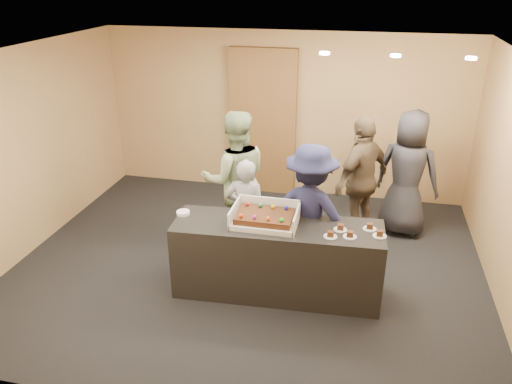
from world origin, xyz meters
TOP-DOWN VIEW (x-y plane):
  - room at (0.00, 0.00)m, footprint 6.04×6.00m
  - serving_counter at (0.47, -0.51)m, footprint 2.43×0.83m
  - storage_cabinet at (-0.33, 2.41)m, footprint 1.11×0.15m
  - cake_box at (0.32, -0.48)m, footprint 0.74×0.51m
  - sheet_cake at (0.32, -0.51)m, footprint 0.64×0.44m
  - plate_stack at (-0.68, -0.48)m, footprint 0.16×0.16m
  - slice_a at (1.08, -0.65)m, footprint 0.15×0.15m
  - slice_b at (1.17, -0.46)m, footprint 0.15×0.15m
  - slice_c at (1.28, -0.60)m, footprint 0.15×0.15m
  - slice_d at (1.49, -0.37)m, footprint 0.15×0.15m
  - slice_e at (1.60, -0.51)m, footprint 0.15×0.15m
  - person_server_grey at (-0.04, 0.04)m, footprint 0.54×0.36m
  - person_sage_man at (-0.31, 0.55)m, footprint 1.13×1.01m
  - person_navy_man at (0.78, -0.06)m, footprint 1.23×0.87m
  - person_brown_extra at (1.36, 1.04)m, footprint 0.97×1.12m
  - person_dark_suit at (1.98, 1.39)m, footprint 1.03×0.83m
  - ceiling_spotlights at (1.60, 0.50)m, footprint 1.72×0.12m

SIDE VIEW (x-z plane):
  - serving_counter at x=0.47m, z-range 0.00..0.90m
  - person_server_grey at x=-0.04m, z-range 0.00..1.45m
  - person_navy_man at x=0.78m, z-range 0.00..1.73m
  - person_brown_extra at x=1.36m, z-range 0.00..1.81m
  - person_dark_suit at x=1.98m, z-range 0.00..1.83m
  - plate_stack at x=-0.68m, z-range 0.90..0.94m
  - slice_a at x=1.08m, z-range 0.89..0.96m
  - slice_b at x=1.17m, z-range 0.89..0.96m
  - slice_c at x=1.28m, z-range 0.89..0.96m
  - slice_d at x=1.49m, z-range 0.89..0.96m
  - slice_e at x=1.60m, z-range 0.89..0.96m
  - cake_box at x=0.32m, z-range 0.84..1.06m
  - person_sage_man at x=-0.31m, z-range 0.00..1.91m
  - sheet_cake at x=0.32m, z-range 0.94..1.06m
  - storage_cabinet at x=-0.33m, z-range 0.00..2.44m
  - room at x=0.00m, z-range 0.00..2.70m
  - ceiling_spotlights at x=1.60m, z-range 2.66..2.69m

